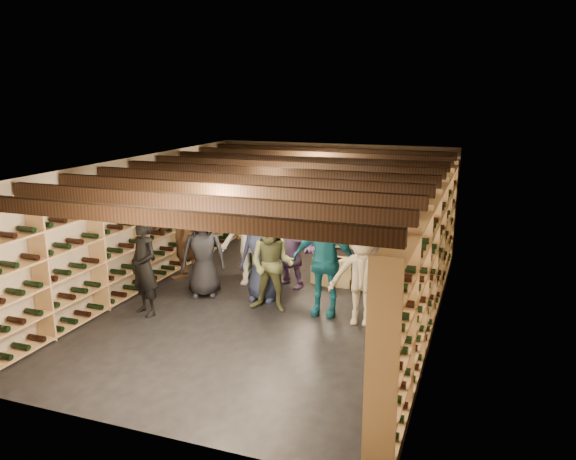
% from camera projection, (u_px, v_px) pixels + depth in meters
% --- Properties ---
extents(ground, '(8.00, 8.00, 0.00)m').
position_uv_depth(ground, '(272.00, 303.00, 9.70)').
color(ground, black).
rests_on(ground, ground).
extents(walls, '(5.52, 8.02, 2.40)m').
position_uv_depth(walls, '(272.00, 236.00, 9.41)').
color(walls, '#B5A48D').
rests_on(walls, ground).
extents(ceiling, '(5.50, 8.00, 0.01)m').
position_uv_depth(ceiling, '(271.00, 164.00, 9.12)').
color(ceiling, beige).
rests_on(ceiling, walls).
extents(ceiling_joists, '(5.40, 7.12, 0.18)m').
position_uv_depth(ceiling_joists, '(271.00, 173.00, 9.16)').
color(ceiling_joists, black).
rests_on(ceiling_joists, ground).
extents(wine_rack_left, '(0.32, 7.50, 2.15)m').
position_uv_depth(wine_rack_left, '(142.00, 230.00, 10.29)').
color(wine_rack_left, tan).
rests_on(wine_rack_left, ground).
extents(wine_rack_right, '(0.32, 7.50, 2.15)m').
position_uv_depth(wine_rack_right, '(428.00, 258.00, 8.59)').
color(wine_rack_right, tan).
rests_on(wine_rack_right, ground).
extents(wine_rack_back, '(4.70, 0.30, 2.15)m').
position_uv_depth(wine_rack_back, '(333.00, 202.00, 12.94)').
color(wine_rack_back, tan).
rests_on(wine_rack_back, ground).
extents(crate_stack_left, '(0.58, 0.47, 0.51)m').
position_uv_depth(crate_stack_left, '(326.00, 271.00, 10.63)').
color(crate_stack_left, tan).
rests_on(crate_stack_left, ground).
extents(crate_stack_right, '(0.50, 0.34, 0.51)m').
position_uv_depth(crate_stack_right, '(339.00, 272.00, 10.55)').
color(crate_stack_right, tan).
rests_on(crate_stack_right, ground).
extents(crate_loose, '(0.50, 0.33, 0.17)m').
position_uv_depth(crate_loose, '(347.00, 278.00, 10.72)').
color(crate_loose, tan).
rests_on(crate_loose, ground).
extents(person_0, '(0.90, 0.76, 1.56)m').
position_uv_depth(person_0, '(203.00, 253.00, 9.89)').
color(person_0, black).
rests_on(person_0, ground).
extents(person_1, '(0.69, 0.59, 1.61)m').
position_uv_depth(person_1, '(144.00, 267.00, 9.04)').
color(person_1, black).
rests_on(person_1, ground).
extents(person_2, '(0.82, 0.66, 1.60)m').
position_uv_depth(person_2, '(272.00, 264.00, 9.18)').
color(person_2, '#5E643C').
rests_on(person_2, ground).
extents(person_3, '(1.07, 0.68, 1.58)m').
position_uv_depth(person_3, '(362.00, 276.00, 8.64)').
color(person_3, '#C0B391').
rests_on(person_3, ground).
extents(person_4, '(1.07, 0.49, 1.79)m').
position_uv_depth(person_4, '(324.00, 261.00, 9.04)').
color(person_4, '#17667C').
rests_on(person_4, ground).
extents(person_5, '(1.74, 0.98, 1.79)m').
position_uv_depth(person_5, '(186.00, 235.00, 10.66)').
color(person_5, brown).
rests_on(person_5, ground).
extents(person_6, '(0.83, 0.54, 1.69)m').
position_uv_depth(person_6, '(263.00, 253.00, 9.68)').
color(person_6, '#222B4A').
rests_on(person_6, ground).
extents(person_7, '(0.75, 0.57, 1.86)m').
position_uv_depth(person_7, '(371.00, 244.00, 9.92)').
color(person_7, gray).
rests_on(person_7, ground).
extents(person_9, '(1.25, 0.85, 1.79)m').
position_uv_depth(person_9, '(249.00, 239.00, 10.43)').
color(person_9, beige).
rests_on(person_9, ground).
extents(person_10, '(1.12, 0.67, 1.78)m').
position_uv_depth(person_10, '(255.00, 232.00, 10.96)').
color(person_10, '#2D5432').
rests_on(person_10, ground).
extents(person_11, '(1.47, 0.97, 1.52)m').
position_uv_depth(person_11, '(291.00, 247.00, 10.39)').
color(person_11, '#815C93').
rests_on(person_11, ground).
extents(person_12, '(0.85, 0.65, 1.55)m').
position_uv_depth(person_12, '(412.00, 253.00, 9.94)').
color(person_12, '#3A383E').
rests_on(person_12, ground).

